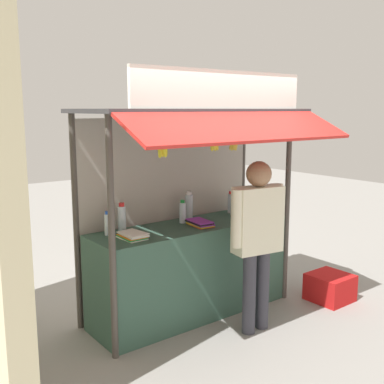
{
  "coord_description": "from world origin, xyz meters",
  "views": [
    {
      "loc": [
        -2.92,
        -3.8,
        2.18
      ],
      "look_at": [
        0.0,
        0.0,
        1.33
      ],
      "focal_mm": 43.95,
      "sensor_mm": 36.0,
      "label": 1
    }
  ],
  "objects_px": {
    "water_bottle_mid_right": "(108,224)",
    "banana_bunch_leftmost": "(162,148)",
    "magazine_stack_front_right": "(253,212)",
    "magazine_stack_back_left": "(200,223)",
    "banana_bunch_rightmost": "(234,142)",
    "plastic_crate": "(330,287)",
    "water_bottle_mid_left": "(233,204)",
    "vendor_person": "(257,231)",
    "water_bottle_left": "(183,212)",
    "water_bottle_far_right": "(122,218)",
    "water_bottle_rear_center": "(189,206)",
    "water_bottle_right": "(231,203)",
    "magazine_stack_back_right": "(133,236)",
    "banana_bunch_inner_right": "(214,143)"
  },
  "relations": [
    {
      "from": "water_bottle_left",
      "to": "magazine_stack_back_left",
      "type": "relative_size",
      "value": 0.76
    },
    {
      "from": "magazine_stack_back_right",
      "to": "banana_bunch_rightmost",
      "type": "height_order",
      "value": "banana_bunch_rightmost"
    },
    {
      "from": "water_bottle_left",
      "to": "magazine_stack_back_right",
      "type": "relative_size",
      "value": 0.82
    },
    {
      "from": "water_bottle_mid_left",
      "to": "vendor_person",
      "type": "height_order",
      "value": "vendor_person"
    },
    {
      "from": "water_bottle_mid_right",
      "to": "magazine_stack_front_right",
      "type": "distance_m",
      "value": 1.74
    },
    {
      "from": "magazine_stack_front_right",
      "to": "banana_bunch_inner_right",
      "type": "height_order",
      "value": "banana_bunch_inner_right"
    },
    {
      "from": "banana_bunch_leftmost",
      "to": "banana_bunch_inner_right",
      "type": "relative_size",
      "value": 1.09
    },
    {
      "from": "magazine_stack_front_right",
      "to": "plastic_crate",
      "type": "height_order",
      "value": "magazine_stack_front_right"
    },
    {
      "from": "water_bottle_far_right",
      "to": "magazine_stack_back_right",
      "type": "height_order",
      "value": "water_bottle_far_right"
    },
    {
      "from": "water_bottle_right",
      "to": "magazine_stack_back_right",
      "type": "xyz_separation_m",
      "value": [
        -1.48,
        -0.27,
        -0.09
      ]
    },
    {
      "from": "water_bottle_mid_left",
      "to": "plastic_crate",
      "type": "relative_size",
      "value": 0.6
    },
    {
      "from": "water_bottle_left",
      "to": "water_bottle_mid_right",
      "type": "bearing_deg",
      "value": 177.44
    },
    {
      "from": "water_bottle_mid_right",
      "to": "vendor_person",
      "type": "xyz_separation_m",
      "value": [
        1.15,
        -0.88,
        -0.07
      ]
    },
    {
      "from": "water_bottle_mid_left",
      "to": "plastic_crate",
      "type": "bearing_deg",
      "value": -43.86
    },
    {
      "from": "water_bottle_left",
      "to": "plastic_crate",
      "type": "xyz_separation_m",
      "value": [
        1.49,
        -0.83,
        -0.94
      ]
    },
    {
      "from": "water_bottle_left",
      "to": "vendor_person",
      "type": "height_order",
      "value": "vendor_person"
    },
    {
      "from": "water_bottle_far_right",
      "to": "banana_bunch_rightmost",
      "type": "height_order",
      "value": "banana_bunch_rightmost"
    },
    {
      "from": "magazine_stack_front_right",
      "to": "vendor_person",
      "type": "distance_m",
      "value": 0.86
    },
    {
      "from": "water_bottle_far_right",
      "to": "water_bottle_left",
      "type": "bearing_deg",
      "value": -5.62
    },
    {
      "from": "water_bottle_mid_right",
      "to": "magazine_stack_back_right",
      "type": "distance_m",
      "value": 0.29
    },
    {
      "from": "water_bottle_mid_left",
      "to": "water_bottle_left",
      "type": "relative_size",
      "value": 1.07
    },
    {
      "from": "water_bottle_mid_left",
      "to": "magazine_stack_back_left",
      "type": "bearing_deg",
      "value": -165.2
    },
    {
      "from": "banana_bunch_inner_right",
      "to": "banana_bunch_rightmost",
      "type": "bearing_deg",
      "value": 0.57
    },
    {
      "from": "water_bottle_far_right",
      "to": "water_bottle_mid_right",
      "type": "xyz_separation_m",
      "value": [
        -0.17,
        -0.03,
        -0.03
      ]
    },
    {
      "from": "vendor_person",
      "to": "banana_bunch_leftmost",
      "type": "bearing_deg",
      "value": 172.66
    },
    {
      "from": "water_bottle_right",
      "to": "water_bottle_far_right",
      "type": "distance_m",
      "value": 1.44
    },
    {
      "from": "magazine_stack_front_right",
      "to": "vendor_person",
      "type": "bearing_deg",
      "value": -132.07
    },
    {
      "from": "water_bottle_rear_center",
      "to": "water_bottle_left",
      "type": "height_order",
      "value": "water_bottle_rear_center"
    },
    {
      "from": "water_bottle_rear_center",
      "to": "water_bottle_left",
      "type": "bearing_deg",
      "value": -145.03
    },
    {
      "from": "water_bottle_left",
      "to": "plastic_crate",
      "type": "bearing_deg",
      "value": -29.05
    },
    {
      "from": "magazine_stack_back_right",
      "to": "plastic_crate",
      "type": "relative_size",
      "value": 0.68
    },
    {
      "from": "banana_bunch_rightmost",
      "to": "plastic_crate",
      "type": "distance_m",
      "value": 2.15
    },
    {
      "from": "water_bottle_right",
      "to": "vendor_person",
      "type": "distance_m",
      "value": 1.01
    },
    {
      "from": "water_bottle_left",
      "to": "magazine_stack_back_left",
      "type": "distance_m",
      "value": 0.24
    },
    {
      "from": "banana_bunch_rightmost",
      "to": "banana_bunch_leftmost",
      "type": "xyz_separation_m",
      "value": [
        -0.84,
        -0.0,
        -0.02
      ]
    },
    {
      "from": "water_bottle_mid_right",
      "to": "banana_bunch_leftmost",
      "type": "xyz_separation_m",
      "value": [
        0.24,
        -0.6,
        0.76
      ]
    },
    {
      "from": "magazine_stack_back_left",
      "to": "plastic_crate",
      "type": "relative_size",
      "value": 0.74
    },
    {
      "from": "water_bottle_mid_right",
      "to": "banana_bunch_leftmost",
      "type": "relative_size",
      "value": 0.81
    },
    {
      "from": "water_bottle_far_right",
      "to": "vendor_person",
      "type": "distance_m",
      "value": 1.33
    },
    {
      "from": "water_bottle_mid_right",
      "to": "banana_bunch_rightmost",
      "type": "bearing_deg",
      "value": -28.98
    },
    {
      "from": "water_bottle_rear_center",
      "to": "magazine_stack_back_left",
      "type": "distance_m",
      "value": 0.38
    },
    {
      "from": "magazine_stack_back_right",
      "to": "banana_bunch_leftmost",
      "type": "bearing_deg",
      "value": -72.65
    },
    {
      "from": "water_bottle_right",
      "to": "water_bottle_rear_center",
      "type": "xyz_separation_m",
      "value": [
        -0.56,
        0.07,
        0.02
      ]
    },
    {
      "from": "vendor_person",
      "to": "magazine_stack_front_right",
      "type": "bearing_deg",
      "value": 57.48
    },
    {
      "from": "magazine_stack_front_right",
      "to": "magazine_stack_back_left",
      "type": "distance_m",
      "value": 0.79
    },
    {
      "from": "banana_bunch_rightmost",
      "to": "vendor_person",
      "type": "distance_m",
      "value": 0.89
    },
    {
      "from": "water_bottle_rear_center",
      "to": "banana_bunch_inner_right",
      "type": "distance_m",
      "value": 1.03
    },
    {
      "from": "water_bottle_mid_left",
      "to": "water_bottle_left",
      "type": "bearing_deg",
      "value": 175.71
    },
    {
      "from": "banana_bunch_rightmost",
      "to": "plastic_crate",
      "type": "relative_size",
      "value": 0.62
    },
    {
      "from": "magazine_stack_front_right",
      "to": "water_bottle_far_right",
      "type": "bearing_deg",
      "value": 170.28
    }
  ]
}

